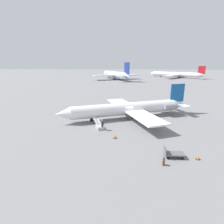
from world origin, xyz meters
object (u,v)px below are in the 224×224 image
airplane_main (130,108)px  airplane_far_left (115,74)px  airplane_far_center (176,74)px  boarding_stairs (99,126)px  suitcase (164,162)px  passenger (102,124)px  luggage_cart (173,154)px

airplane_main → airplane_far_left: 85.74m
airplane_far_center → airplane_main: bearing=108.3°
boarding_stairs → suitcase: 13.41m
airplane_far_center → passenger: size_ratio=21.03×
boarding_stairs → passenger: (-0.63, 0.96, 0.64)m
airplane_main → passenger: 8.59m
airplane_far_center → airplane_far_left: bearing=60.1°
passenger → luggage_cart: (-9.19, 7.77, -0.54)m
airplane_far_left → suitcase: size_ratio=44.17×
airplane_far_left → airplane_main: bearing=158.4°
airplane_main → passenger: bearing=34.6°
airplane_main → luggage_cart: 15.74m
airplane_far_left → luggage_cart: (-13.19, 100.28, -2.83)m
luggage_cart → airplane_far_left: bearing=-83.9°
airplane_far_center → suitcase: size_ratio=41.57×
airplane_main → suitcase: size_ratio=29.26×
airplane_far_left → boarding_stairs: size_ratio=9.51×
airplane_main → airplane_far_left: (8.57, -85.30, 1.43)m
airplane_far_center → suitcase: 124.91m
airplane_far_left → passenger: (-4.00, 92.52, -2.29)m
airplane_main → airplane_far_center: (-35.54, -103.95, 0.74)m
boarding_stairs → suitcase: (-8.44, 10.43, -0.03)m
airplane_far_center → airplane_far_left: (44.11, 18.66, 0.69)m
suitcase → boarding_stairs: bearing=-51.0°
airplane_main → suitcase: bearing=77.9°
luggage_cart → boarding_stairs: bearing=-43.0°
boarding_stairs → passenger: bearing=-169.5°
boarding_stairs → airplane_far_left: bearing=-20.9°
boarding_stairs → luggage_cart: (-9.82, 8.72, 0.10)m
luggage_cart → suitcase: size_ratio=2.53×
passenger → luggage_cart: size_ratio=0.78×
airplane_far_left → boarding_stairs: (-3.37, 91.56, -2.93)m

